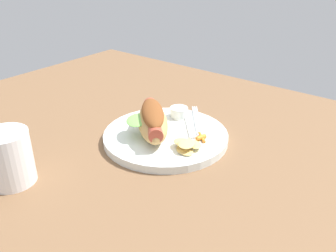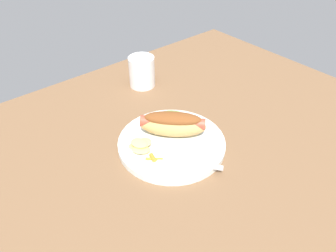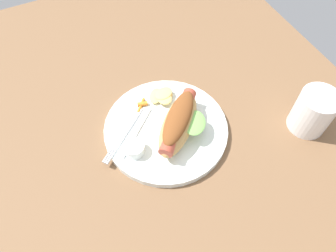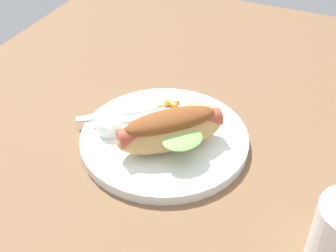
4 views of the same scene
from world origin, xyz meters
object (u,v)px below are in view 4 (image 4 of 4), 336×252
object	(u,v)px
hot_dog	(171,129)
chips_pile	(198,109)
sauce_ramekin	(111,124)
plate	(164,139)
fork	(123,113)
carrot_garnish	(170,104)
knife	(133,118)

from	to	relation	value
hot_dog	chips_pile	distance (cm)	9.50
sauce_ramekin	plate	bearing A→B (deg)	105.79
plate	sauce_ramekin	world-z (taller)	sauce_ramekin
plate	hot_dog	size ratio (longest dim) A/B	1.65
fork	carrot_garnish	bearing A→B (deg)	-179.07
hot_dog	chips_pile	bearing A→B (deg)	-139.50
plate	fork	size ratio (longest dim) A/B	2.14
plate	carrot_garnish	world-z (taller)	carrot_garnish
sauce_ramekin	knife	size ratio (longest dim) A/B	0.31
fork	carrot_garnish	world-z (taller)	carrot_garnish
sauce_ramekin	chips_pile	xyz separation A→B (cm)	(-9.55, 10.69, -0.21)
sauce_ramekin	knife	xyz separation A→B (cm)	(-3.88, 1.75, -0.95)
hot_dog	carrot_garnish	size ratio (longest dim) A/B	4.72
hot_dog	chips_pile	size ratio (longest dim) A/B	2.30
sauce_ramekin	carrot_garnish	distance (cm)	11.18
hot_dog	chips_pile	world-z (taller)	hot_dog
plate	chips_pile	distance (cm)	7.94
carrot_garnish	plate	bearing A→B (deg)	17.30
hot_dog	carrot_garnish	bearing A→B (deg)	-110.31
hot_dog	sauce_ramekin	size ratio (longest dim) A/B	3.87
sauce_ramekin	chips_pile	bearing A→B (deg)	131.75
fork	carrot_garnish	xyz separation A→B (cm)	(-5.09, 6.11, 0.21)
fork	knife	distance (cm)	2.20
plate	carrot_garnish	size ratio (longest dim) A/B	7.80
fork	hot_dog	bearing A→B (deg)	119.30
plate	knife	size ratio (longest dim) A/B	1.98
sauce_ramekin	chips_pile	world-z (taller)	sauce_ramekin
knife	sauce_ramekin	bearing A→B (deg)	24.15
hot_dog	fork	bearing A→B (deg)	-66.58
chips_pile	carrot_garnish	world-z (taller)	chips_pile
chips_pile	knife	bearing A→B (deg)	-57.62
fork	chips_pile	distance (cm)	12.19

